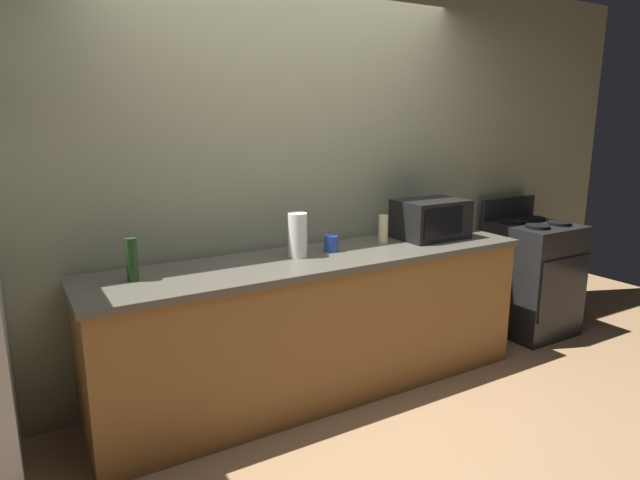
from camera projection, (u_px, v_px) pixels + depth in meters
The scene contains 9 objects.
ground_plane at pixel (355, 419), 3.16m from camera, with size 8.00×8.00×0.00m, color #93704C.
back_wall at pixel (288, 176), 3.55m from camera, with size 6.40×0.10×2.70m, color gray.
counter_run at pixel (320, 325), 3.40m from camera, with size 2.84×0.64×0.90m.
stove_range at pixel (531, 277), 4.39m from camera, with size 0.60×0.61×1.08m.
microwave at pixel (431, 219), 3.77m from camera, with size 0.48×0.35×0.27m.
paper_towel_roll at pixel (298, 235), 3.25m from camera, with size 0.12×0.12×0.27m, color white.
bottle_wine at pixel (132, 260), 2.77m from camera, with size 0.06×0.06×0.23m, color #1E3F19.
bottle_hand_soap at pixel (383, 229), 3.62m from camera, with size 0.06×0.06×0.19m, color beige.
mug_blue at pixel (331, 243), 3.40m from camera, with size 0.09×0.09×0.10m, color #2D4CB2.
Camera 1 is at (-1.63, -2.35, 1.72)m, focal length 30.29 mm.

